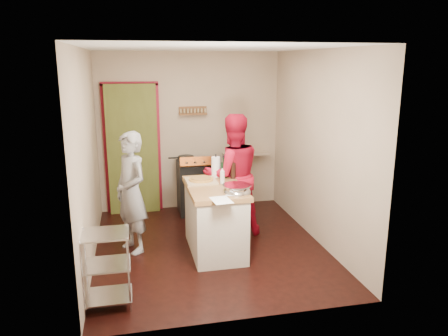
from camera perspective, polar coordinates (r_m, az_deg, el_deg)
The scene contains 10 objects.
floor at distance 6.01m, azimuth -1.88°, elevation -10.22°, with size 3.50×3.50×0.00m, color black.
back_wall at distance 7.31m, azimuth -9.46°, elevation 3.26°, with size 3.00×0.44×2.60m.
left_wall at distance 5.54m, azimuth -17.43°, elevation 1.25°, with size 0.04×3.50×2.60m, color tan.
right_wall at distance 6.05m, azimuth 12.15°, elevation 2.59°, with size 0.04×3.50×2.60m, color tan.
ceiling at distance 5.49m, azimuth -2.10°, elevation 15.52°, with size 3.00×3.50×0.02m, color white.
stove at distance 7.18m, azimuth -3.59°, elevation -2.36°, with size 0.60×0.63×1.00m.
wire_shelving at distance 4.66m, azimuth -15.12°, elevation -12.19°, with size 0.48×0.40×0.80m.
island at distance 5.72m, azimuth -1.14°, elevation -6.38°, with size 0.72×1.35×1.20m.
person_stripe at distance 5.76m, azimuth -12.01°, elevation -3.16°, with size 0.58×0.38×1.59m, color #A6A6AB.
person_red at distance 6.18m, azimuth 1.14°, elevation -0.95°, with size 0.85×0.66×1.74m, color #AC0B24.
Camera 1 is at (-0.98, -5.40, 2.44)m, focal length 35.00 mm.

